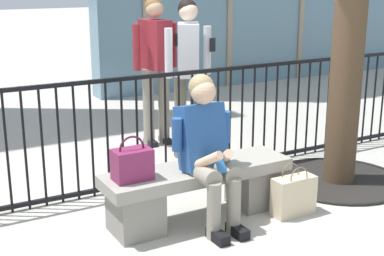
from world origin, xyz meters
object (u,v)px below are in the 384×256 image
Objects in this scene: handbag_on_bench at (132,164)px; bystander_at_railing at (188,67)px; shopping_bag at (294,195)px; stone_bench at (198,187)px; bystander_further_back at (155,60)px; seated_person_with_phone at (207,147)px.

handbag_on_bench is 2.03m from bystander_at_railing.
stone_bench is at bearing 155.27° from shopping_bag.
stone_bench reaches higher than shopping_bag.
bystander_at_railing is (0.73, 1.47, 0.73)m from stone_bench.
shopping_bag is at bearing -24.73° from stone_bench.
bystander_further_back is (-0.10, 0.60, 0.00)m from bystander_at_railing.
bystander_further_back is (-0.10, 2.41, 0.83)m from shopping_bag.
bystander_further_back is at bearing 74.21° from seated_person_with_phone.
bystander_at_railing is (1.31, 1.48, 0.43)m from handbag_on_bench.
stone_bench is 0.66m from handbag_on_bench.
bystander_further_back reaches higher than shopping_bag.
bystander_at_railing is 1.00× the size of bystander_further_back.
bystander_at_railing and bystander_further_back have the same top height.
bystander_further_back is (0.62, 2.20, 0.35)m from seated_person_with_phone.
stone_bench is 2.29m from bystander_further_back.
handbag_on_bench reaches higher than stone_bench.
seated_person_with_phone reaches higher than handbag_on_bench.
seated_person_with_phone is 0.89m from shopping_bag.
seated_person_with_phone is 3.50× the size of handbag_on_bench.
stone_bench is 0.81m from shopping_bag.
bystander_at_railing reaches higher than seated_person_with_phone.
bystander_at_railing is (0.72, 1.60, 0.35)m from seated_person_with_phone.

